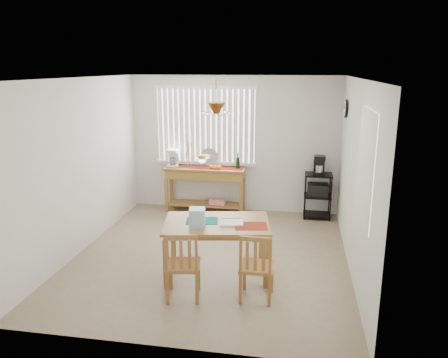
% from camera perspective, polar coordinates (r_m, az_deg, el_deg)
% --- Properties ---
extents(ground, '(4.00, 4.50, 0.01)m').
position_cam_1_polar(ground, '(6.67, -1.67, -9.96)').
color(ground, gray).
extents(room_shell, '(4.20, 4.70, 2.70)m').
position_cam_1_polar(room_shell, '(6.18, -1.73, 4.58)').
color(room_shell, silver).
rests_on(room_shell, ground).
extents(sideboard, '(1.55, 0.44, 0.87)m').
position_cam_1_polar(sideboard, '(8.41, -2.44, 0.04)').
color(sideboard, olive).
rests_on(sideboard, ground).
extents(sideboard_items, '(1.48, 0.37, 0.67)m').
position_cam_1_polar(sideboard_items, '(8.40, -4.14, 2.50)').
color(sideboard_items, maroon).
rests_on(sideboard_items, sideboard).
extents(wire_cart, '(0.50, 0.40, 0.84)m').
position_cam_1_polar(wire_cart, '(8.27, 12.15, -1.61)').
color(wire_cart, black).
rests_on(wire_cart, ground).
extents(cart_items, '(0.20, 0.24, 0.35)m').
position_cam_1_polar(cart_items, '(8.15, 12.33, 1.75)').
color(cart_items, black).
rests_on(cart_items, wire_cart).
extents(dining_table, '(1.52, 1.11, 0.75)m').
position_cam_1_polar(dining_table, '(5.86, -0.96, -6.44)').
color(dining_table, olive).
rests_on(dining_table, ground).
extents(table_items, '(1.13, 0.50, 0.24)m').
position_cam_1_polar(table_items, '(5.69, -2.36, -5.22)').
color(table_items, '#14716F').
rests_on(table_items, dining_table).
extents(chair_left, '(0.47, 0.47, 0.89)m').
position_cam_1_polar(chair_left, '(5.37, -5.42, -11.16)').
color(chair_left, olive).
rests_on(chair_left, ground).
extents(chair_right, '(0.41, 0.41, 0.87)m').
position_cam_1_polar(chair_right, '(5.34, 4.27, -11.40)').
color(chair_right, olive).
rests_on(chair_right, ground).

